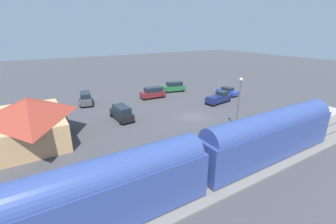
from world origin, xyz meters
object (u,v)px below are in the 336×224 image
object	(u,v)px
suv_green	(174,87)
pickup_navy	(219,98)
suv_maroon	(153,93)
suv_charcoal	(86,98)
light_pole_near_platform	(239,98)
passenger_train	(200,158)
pedestrian_on_platform	(289,119)
sedan_blue	(227,91)
station_building	(30,120)
suv_black	(122,113)
pedestrian_waiting_far	(246,135)

from	to	relation	value
suv_green	pickup_navy	xyz separation A→B (m)	(-11.56, -2.52, -0.12)
suv_maroon	pickup_navy	world-z (taller)	suv_maroon
suv_charcoal	light_pole_near_platform	bearing A→B (deg)	-147.14
suv_green	passenger_train	bearing A→B (deg)	151.03
pedestrian_on_platform	sedan_blue	bearing A→B (deg)	-16.91
sedan_blue	suv_maroon	bearing A→B (deg)	66.43
station_building	suv_green	distance (m)	29.97
pedestrian_on_platform	suv_maroon	xyz separation A→B (m)	(22.99, 9.22, -0.13)
suv_maroon	suv_charcoal	xyz separation A→B (m)	(2.78, 12.49, 0.00)
suv_charcoal	light_pole_near_platform	world-z (taller)	light_pole_near_platform
pedestrian_on_platform	suv_green	size ratio (longest dim) A/B	0.33
suv_green	suv_charcoal	distance (m)	18.92
sedan_blue	suv_maroon	distance (m)	15.62
passenger_train	light_pole_near_platform	xyz separation A→B (m)	(6.80, -11.82, 1.75)
passenger_train	light_pole_near_platform	bearing A→B (deg)	-60.09
suv_black	light_pole_near_platform	size ratio (longest dim) A/B	0.69
pedestrian_on_platform	suv_maroon	bearing A→B (deg)	21.86
pedestrian_waiting_far	light_pole_near_platform	xyz separation A→B (m)	(3.60, -2.38, 3.33)
sedan_blue	pickup_navy	bearing A→B (deg)	120.18
light_pole_near_platform	pedestrian_waiting_far	bearing A→B (deg)	146.53
pedestrian_waiting_far	sedan_blue	world-z (taller)	pedestrian_waiting_far
sedan_blue	suv_charcoal	world-z (taller)	suv_charcoal
sedan_blue	suv_charcoal	distance (m)	28.28
station_building	suv_maroon	size ratio (longest dim) A/B	2.51
sedan_blue	suv_green	distance (m)	11.55
sedan_blue	suv_black	world-z (taller)	suv_black
pedestrian_waiting_far	suv_maroon	distance (m)	23.57
station_building	pickup_navy	xyz separation A→B (m)	(-0.60, -30.36, -1.64)
pedestrian_on_platform	light_pole_near_platform	xyz separation A→B (m)	(3.02, 7.01, 3.33)
suv_green	suv_maroon	bearing A→B (deg)	108.82
pedestrian_waiting_far	light_pole_near_platform	bearing A→B (deg)	-33.47
suv_green	suv_black	size ratio (longest dim) A/B	1.05
sedan_blue	pedestrian_waiting_far	bearing A→B (deg)	140.11
pedestrian_waiting_far	sedan_blue	size ratio (longest dim) A/B	0.36
suv_green	pedestrian_on_platform	bearing A→B (deg)	-173.66
suv_charcoal	suv_green	bearing A→B (deg)	-91.77
suv_green	light_pole_near_platform	size ratio (longest dim) A/B	0.72
suv_green	pedestrian_waiting_far	bearing A→B (deg)	165.64
pedestrian_waiting_far	suv_maroon	xyz separation A→B (m)	(23.57, -0.17, -0.13)
sedan_blue	light_pole_near_platform	world-z (taller)	light_pole_near_platform
pedestrian_on_platform	sedan_blue	distance (m)	17.51
light_pole_near_platform	suv_green	bearing A→B (deg)	-10.77
passenger_train	station_building	bearing A→B (deg)	33.27
pedestrian_on_platform	suv_maroon	world-z (taller)	suv_maroon
suv_maroon	suv_black	size ratio (longest dim) A/B	1.01
passenger_train	pedestrian_on_platform	world-z (taller)	passenger_train
pickup_navy	light_pole_near_platform	bearing A→B (deg)	147.59
suv_maroon	pickup_navy	distance (m)	12.95
pickup_navy	pedestrian_waiting_far	bearing A→B (deg)	147.32
pickup_navy	suv_charcoal	size ratio (longest dim) A/B	1.09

